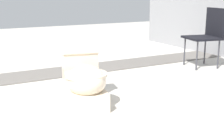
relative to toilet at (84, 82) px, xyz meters
name	(u,v)px	position (x,y,z in m)	size (l,w,h in m)	color
ground_plane	(69,104)	(-0.08, -0.13, -0.22)	(14.00, 14.00, 0.00)	#B7B2A8
gravel_strip	(72,71)	(-1.28, 0.37, -0.21)	(0.56, 8.00, 0.01)	#605B56
toilet	(84,82)	(0.00, 0.00, 0.00)	(0.69, 0.50, 0.52)	beige
folding_chair_left	(209,31)	(-0.61, 2.20, 0.29)	(0.52, 0.52, 0.83)	black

